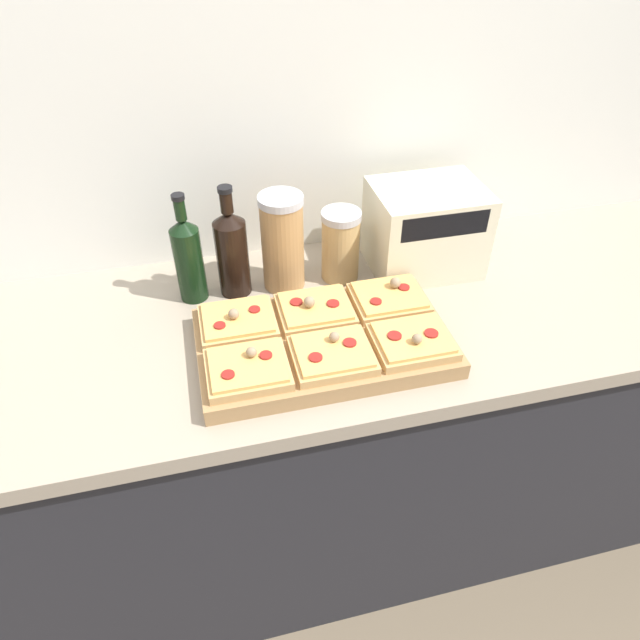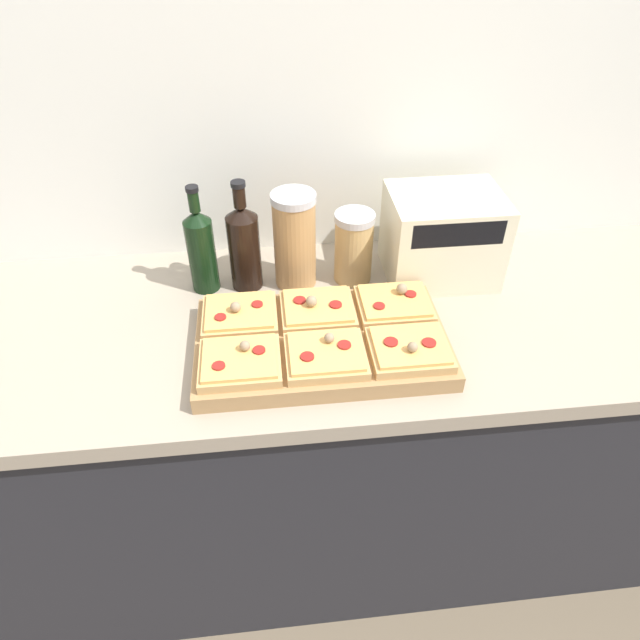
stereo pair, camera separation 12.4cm
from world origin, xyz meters
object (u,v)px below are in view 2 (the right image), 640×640
object	(u,v)px
grain_jar_short	(354,247)
olive_oil_bottle	(201,249)
cutting_board	(322,343)
toaster_oven	(442,236)
grain_jar_tall	(295,240)
wine_bottle	(244,245)

from	to	relation	value
grain_jar_short	olive_oil_bottle	bearing A→B (deg)	180.00
cutting_board	toaster_oven	size ratio (longest dim) A/B	1.83
olive_oil_bottle	cutting_board	bearing A→B (deg)	-45.20
toaster_oven	grain_jar_short	bearing A→B (deg)	179.78
grain_jar_tall	wine_bottle	bearing A→B (deg)	-180.00
grain_jar_tall	grain_jar_short	size ratio (longest dim) A/B	1.32
grain_jar_tall	olive_oil_bottle	bearing A→B (deg)	180.00
olive_oil_bottle	grain_jar_short	xyz separation A→B (m)	(0.37, -0.00, -0.02)
toaster_oven	grain_jar_tall	bearing A→B (deg)	179.87
wine_bottle	grain_jar_short	xyz separation A→B (m)	(0.27, 0.00, -0.02)
grain_jar_short	toaster_oven	bearing A→B (deg)	-0.22
cutting_board	grain_jar_short	bearing A→B (deg)	67.39
cutting_board	wine_bottle	bearing A→B (deg)	121.10
wine_bottle	toaster_oven	bearing A→B (deg)	-0.10
olive_oil_bottle	grain_jar_tall	bearing A→B (deg)	0.00
cutting_board	grain_jar_short	distance (m)	0.29
cutting_board	toaster_oven	xyz separation A→B (m)	(0.33, 0.26, 0.09)
grain_jar_tall	grain_jar_short	distance (m)	0.15
olive_oil_bottle	grain_jar_tall	size ratio (longest dim) A/B	1.13
grain_jar_tall	grain_jar_short	bearing A→B (deg)	-0.00
cutting_board	toaster_oven	distance (m)	0.43
grain_jar_short	wine_bottle	bearing A→B (deg)	-180.00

